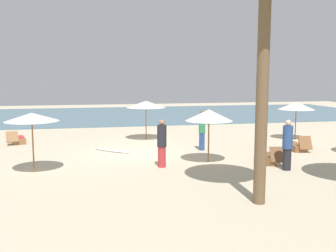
{
  "coord_description": "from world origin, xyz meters",
  "views": [
    {
      "loc": [
        -1.95,
        -17.27,
        3.47
      ],
      "look_at": [
        1.76,
        0.59,
        1.1
      ],
      "focal_mm": 41.66,
      "sensor_mm": 36.0,
      "label": 1
    }
  ],
  "objects_px": {
    "umbrella_2": "(146,104)",
    "person_1": "(162,143)",
    "surfboard": "(112,150)",
    "lounger_0": "(296,146)",
    "person_0": "(202,129)",
    "umbrella_5": "(296,106)",
    "person_2": "(287,145)",
    "lounger_3": "(266,158)",
    "umbrella_3": "(209,115)",
    "umbrella_6": "(32,117)",
    "lounger_2": "(18,140)"
  },
  "relations": [
    {
      "from": "umbrella_2",
      "to": "lounger_3",
      "type": "xyz_separation_m",
      "value": [
        3.89,
        -6.59,
        -1.76
      ]
    },
    {
      "from": "person_0",
      "to": "lounger_0",
      "type": "bearing_deg",
      "value": -11.0
    },
    {
      "from": "lounger_3",
      "to": "person_1",
      "type": "relative_size",
      "value": 0.97
    },
    {
      "from": "umbrella_3",
      "to": "person_2",
      "type": "distance_m",
      "value": 3.22
    },
    {
      "from": "lounger_0",
      "to": "person_2",
      "type": "xyz_separation_m",
      "value": [
        -2.39,
        -3.5,
        0.77
      ]
    },
    {
      "from": "person_2",
      "to": "umbrella_5",
      "type": "bearing_deg",
      "value": 58.09
    },
    {
      "from": "umbrella_5",
      "to": "lounger_0",
      "type": "height_order",
      "value": "umbrella_5"
    },
    {
      "from": "person_0",
      "to": "surfboard",
      "type": "xyz_separation_m",
      "value": [
        -4.13,
        0.62,
        -0.94
      ]
    },
    {
      "from": "umbrella_2",
      "to": "lounger_2",
      "type": "bearing_deg",
      "value": 177.71
    },
    {
      "from": "lounger_3",
      "to": "surfboard",
      "type": "height_order",
      "value": "lounger_3"
    },
    {
      "from": "lounger_3",
      "to": "lounger_0",
      "type": "bearing_deg",
      "value": 40.44
    },
    {
      "from": "lounger_3",
      "to": "surfboard",
      "type": "relative_size",
      "value": 1.0
    },
    {
      "from": "surfboard",
      "to": "lounger_0",
      "type": "bearing_deg",
      "value": -9.81
    },
    {
      "from": "umbrella_2",
      "to": "person_0",
      "type": "relative_size",
      "value": 1.12
    },
    {
      "from": "person_1",
      "to": "person_2",
      "type": "distance_m",
      "value": 4.64
    },
    {
      "from": "umbrella_6",
      "to": "lounger_0",
      "type": "distance_m",
      "value": 11.8
    },
    {
      "from": "umbrella_2",
      "to": "lounger_3",
      "type": "relative_size",
      "value": 1.21
    },
    {
      "from": "umbrella_6",
      "to": "lounger_2",
      "type": "height_order",
      "value": "umbrella_6"
    },
    {
      "from": "surfboard",
      "to": "lounger_2",
      "type": "bearing_deg",
      "value": 145.37
    },
    {
      "from": "person_1",
      "to": "person_2",
      "type": "bearing_deg",
      "value": -17.45
    },
    {
      "from": "umbrella_3",
      "to": "person_1",
      "type": "relative_size",
      "value": 1.17
    },
    {
      "from": "umbrella_2",
      "to": "lounger_2",
      "type": "xyz_separation_m",
      "value": [
        -6.67,
        0.27,
        -1.75
      ]
    },
    {
      "from": "umbrella_5",
      "to": "surfboard",
      "type": "distance_m",
      "value": 10.31
    },
    {
      "from": "umbrella_6",
      "to": "lounger_3",
      "type": "xyz_separation_m",
      "value": [
        8.93,
        -0.23,
        -1.83
      ]
    },
    {
      "from": "person_1",
      "to": "person_0",
      "type": "bearing_deg",
      "value": 50.13
    },
    {
      "from": "umbrella_6",
      "to": "person_2",
      "type": "height_order",
      "value": "umbrella_6"
    },
    {
      "from": "umbrella_6",
      "to": "umbrella_5",
      "type": "bearing_deg",
      "value": 20.24
    },
    {
      "from": "lounger_3",
      "to": "person_0",
      "type": "relative_size",
      "value": 0.93
    },
    {
      "from": "umbrella_2",
      "to": "umbrella_6",
      "type": "relative_size",
      "value": 0.99
    },
    {
      "from": "umbrella_5",
      "to": "umbrella_2",
      "type": "bearing_deg",
      "value": 169.09
    },
    {
      "from": "umbrella_5",
      "to": "lounger_0",
      "type": "xyz_separation_m",
      "value": [
        -1.57,
        -2.86,
        -1.67
      ]
    },
    {
      "from": "surfboard",
      "to": "umbrella_3",
      "type": "bearing_deg",
      "value": -40.03
    },
    {
      "from": "umbrella_5",
      "to": "lounger_0",
      "type": "bearing_deg",
      "value": -118.79
    },
    {
      "from": "person_1",
      "to": "surfboard",
      "type": "height_order",
      "value": "person_1"
    },
    {
      "from": "lounger_2",
      "to": "umbrella_3",
      "type": "bearing_deg",
      "value": -37.11
    },
    {
      "from": "umbrella_6",
      "to": "person_0",
      "type": "bearing_deg",
      "value": 21.45
    },
    {
      "from": "umbrella_2",
      "to": "umbrella_3",
      "type": "distance_m",
      "value": 6.24
    },
    {
      "from": "umbrella_2",
      "to": "person_1",
      "type": "relative_size",
      "value": 1.16
    },
    {
      "from": "umbrella_6",
      "to": "lounger_0",
      "type": "xyz_separation_m",
      "value": [
        11.49,
        1.96,
        -1.83
      ]
    },
    {
      "from": "lounger_2",
      "to": "surfboard",
      "type": "xyz_separation_m",
      "value": [
        4.64,
        -3.2,
        -0.14
      ]
    },
    {
      "from": "umbrella_3",
      "to": "umbrella_2",
      "type": "bearing_deg",
      "value": 105.21
    },
    {
      "from": "umbrella_3",
      "to": "umbrella_6",
      "type": "height_order",
      "value": "umbrella_6"
    },
    {
      "from": "lounger_0",
      "to": "person_0",
      "type": "relative_size",
      "value": 0.9
    },
    {
      "from": "umbrella_2",
      "to": "lounger_0",
      "type": "xyz_separation_m",
      "value": [
        6.45,
        -4.4,
        -1.76
      ]
    },
    {
      "from": "person_1",
      "to": "umbrella_2",
      "type": "bearing_deg",
      "value": 86.76
    },
    {
      "from": "umbrella_3",
      "to": "lounger_3",
      "type": "relative_size",
      "value": 1.21
    },
    {
      "from": "umbrella_5",
      "to": "surfboard",
      "type": "xyz_separation_m",
      "value": [
        -10.05,
        -1.39,
        -1.8
      ]
    },
    {
      "from": "person_0",
      "to": "lounger_3",
      "type": "bearing_deg",
      "value": -59.46
    },
    {
      "from": "lounger_3",
      "to": "person_1",
      "type": "height_order",
      "value": "person_1"
    },
    {
      "from": "umbrella_5",
      "to": "person_1",
      "type": "bearing_deg",
      "value": -149.39
    }
  ]
}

